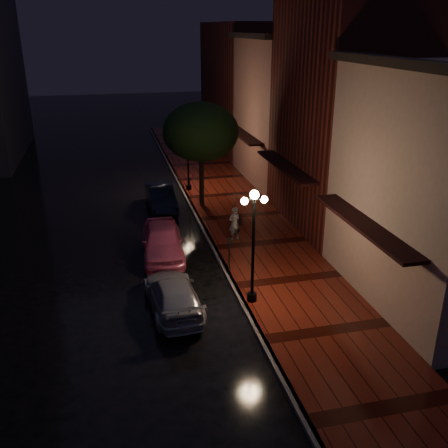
{
  "coord_description": "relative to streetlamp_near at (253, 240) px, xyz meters",
  "views": [
    {
      "loc": [
        -4.43,
        -20.56,
        9.67
      ],
      "look_at": [
        0.4,
        -0.3,
        1.4
      ],
      "focal_mm": 40.0,
      "sensor_mm": 36.0,
      "label": 1
    }
  ],
  "objects": [
    {
      "name": "streetlamp_near",
      "position": [
        0.0,
        0.0,
        0.0
      ],
      "size": [
        0.96,
        0.36,
        4.31
      ],
      "color": "black",
      "rests_on": "sidewalk"
    },
    {
      "name": "silver_car",
      "position": [
        -2.91,
        0.28,
        -1.98
      ],
      "size": [
        1.96,
        4.34,
        1.23
      ],
      "primitive_type": "imported",
      "rotation": [
        0.0,
        0.0,
        3.2
      ],
      "color": "#B5B5BD",
      "rests_on": "ground"
    },
    {
      "name": "woman_with_umbrella",
      "position": [
        0.81,
        5.71,
        -0.93
      ],
      "size": [
        0.95,
        0.97,
        2.29
      ],
      "rotation": [
        0.0,
        0.0,
        3.38
      ],
      "color": "silver",
      "rests_on": "sidewalk"
    },
    {
      "name": "storefront_far",
      "position": [
        6.65,
        15.0,
        1.9
      ],
      "size": [
        5.0,
        8.0,
        9.0
      ],
      "primitive_type": "cube",
      "color": "#8C5951",
      "rests_on": "ground"
    },
    {
      "name": "parking_meter",
      "position": [
        -0.2,
        2.69,
        -1.59
      ],
      "size": [
        0.14,
        0.1,
        1.42
      ],
      "rotation": [
        0.0,
        0.0,
        0.05
      ],
      "color": "black",
      "rests_on": "sidewalk"
    },
    {
      "name": "storefront_mid",
      "position": [
        6.65,
        7.0,
        2.9
      ],
      "size": [
        5.0,
        8.0,
        11.0
      ],
      "primitive_type": "cube",
      "color": "#511914",
      "rests_on": "ground"
    },
    {
      "name": "streetlamp_far",
      "position": [
        0.0,
        14.0,
        0.0
      ],
      "size": [
        0.96,
        0.36,
        4.31
      ],
      "color": "black",
      "rests_on": "sidewalk"
    },
    {
      "name": "ground",
      "position": [
        -0.35,
        5.0,
        -2.6
      ],
      "size": [
        120.0,
        120.0,
        0.0
      ],
      "primitive_type": "plane",
      "color": "black",
      "rests_on": "ground"
    },
    {
      "name": "navy_car",
      "position": [
        -2.07,
        11.22,
        -1.92
      ],
      "size": [
        1.53,
        4.14,
        1.35
      ],
      "primitive_type": "imported",
      "rotation": [
        0.0,
        0.0,
        0.02
      ],
      "color": "black",
      "rests_on": "ground"
    },
    {
      "name": "curb",
      "position": [
        -0.35,
        5.0,
        -2.53
      ],
      "size": [
        0.25,
        60.0,
        0.15
      ],
      "primitive_type": "cube",
      "color": "#595451",
      "rests_on": "ground"
    },
    {
      "name": "storefront_extra",
      "position": [
        6.65,
        25.0,
        2.4
      ],
      "size": [
        5.0,
        12.0,
        10.0
      ],
      "primitive_type": "cube",
      "color": "#511914",
      "rests_on": "ground"
    },
    {
      "name": "street_tree",
      "position": [
        0.26,
        10.99,
        1.64
      ],
      "size": [
        4.16,
        4.16,
        5.8
      ],
      "color": "black",
      "rests_on": "sidewalk"
    },
    {
      "name": "sidewalk",
      "position": [
        1.9,
        5.0,
        -2.53
      ],
      "size": [
        4.5,
        60.0,
        0.15
      ],
      "primitive_type": "cube",
      "color": "#4E160D",
      "rests_on": "ground"
    },
    {
      "name": "pink_car",
      "position": [
        -2.73,
        4.93,
        -1.84
      ],
      "size": [
        2.07,
        4.55,
        1.51
      ],
      "primitive_type": "imported",
      "rotation": [
        0.0,
        0.0,
        -0.07
      ],
      "color": "#F0638D",
      "rests_on": "ground"
    },
    {
      "name": "storefront_near",
      "position": [
        6.65,
        -1.0,
        1.65
      ],
      "size": [
        5.0,
        8.0,
        8.5
      ],
      "primitive_type": "cube",
      "color": "gray",
      "rests_on": "ground"
    }
  ]
}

